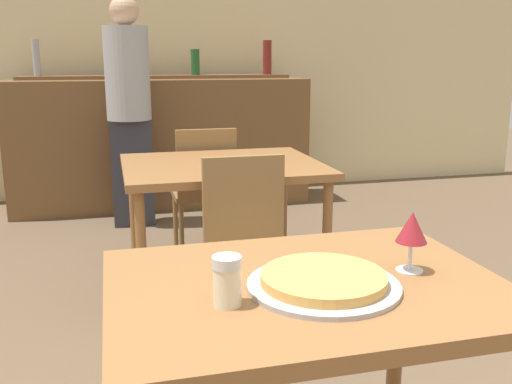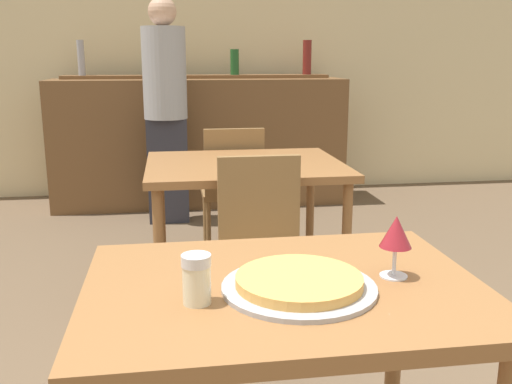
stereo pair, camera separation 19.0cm
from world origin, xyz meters
name	(u,v)px [view 2 (the right image)]	position (x,y,z in m)	size (l,w,h in m)	color
wall_back	(195,48)	(0.00, 4.39, 1.40)	(8.00, 0.05, 2.80)	beige
dining_table_near	(284,321)	(0.00, 0.00, 0.68)	(0.97, 0.72, 0.78)	brown
dining_table_far	(245,177)	(0.13, 1.73, 0.68)	(1.05, 0.88, 0.76)	brown
bar_counter	(200,142)	(0.00, 3.88, 0.56)	(2.60, 0.56, 1.13)	brown
bar_back_shelf	(202,72)	(0.04, 4.02, 1.18)	(2.39, 0.24, 0.34)	brown
chair_far_side_front	(262,242)	(0.13, 1.13, 0.51)	(0.40, 0.40, 0.88)	olive
chair_far_side_back	(233,184)	(0.13, 2.34, 0.51)	(0.40, 0.40, 0.88)	olive
pizza_tray	(299,283)	(0.03, -0.05, 0.80)	(0.37, 0.37, 0.04)	#A3A3A8
cheese_shaker	(197,279)	(-0.22, -0.09, 0.84)	(0.07, 0.07, 0.11)	beige
person_standing	(166,104)	(-0.29, 3.30, 0.96)	(0.34, 0.34, 1.76)	#2D2D38
wine_glass	(395,233)	(0.28, 0.00, 0.89)	(0.08, 0.08, 0.16)	silver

